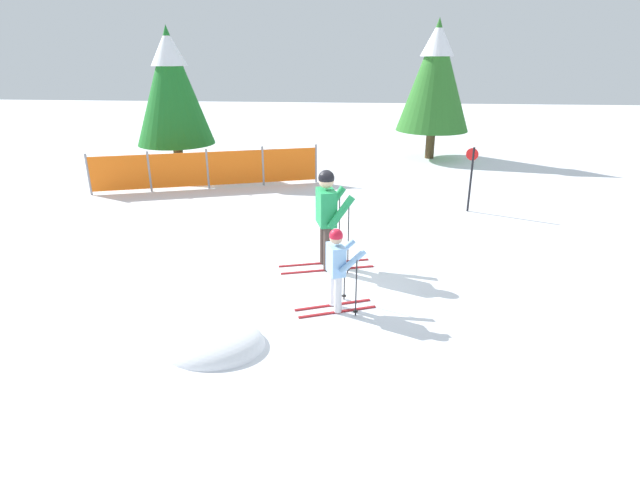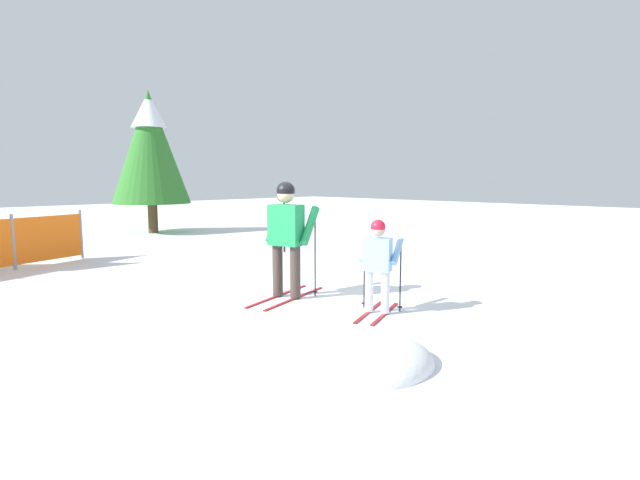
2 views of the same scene
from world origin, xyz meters
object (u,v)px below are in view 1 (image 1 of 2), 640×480
skier_child (337,263)px  conifer_near (436,74)px  safety_fence (208,169)px  trail_marker (471,173)px  conifer_far (171,84)px  skier_adult (327,211)px

skier_child → conifer_near: conifer_near is taller
skier_child → safety_fence: (-3.92, 6.55, -0.19)m
safety_fence → trail_marker: trail_marker is taller
conifer_far → conifer_near: 8.54m
skier_adult → skier_child: (0.26, -1.51, -0.29)m
safety_fence → conifer_far: (-1.46, 1.77, 2.09)m
safety_fence → trail_marker: size_ratio=3.85×
conifer_far → safety_fence: bearing=-50.4°
conifer_near → trail_marker: 6.57m
skier_adult → trail_marker: size_ratio=1.14×
conifer_far → conifer_near: bearing=20.8°
skier_adult → safety_fence: 6.25m
trail_marker → conifer_near: bearing=91.8°
safety_fence → conifer_near: (6.52, 4.80, 2.29)m
skier_adult → skier_child: size_ratio=1.39×
safety_fence → conifer_near: conifer_near is taller
skier_adult → conifer_far: (-5.13, 6.81, 1.60)m
skier_child → conifer_far: (-5.39, 8.32, 1.90)m
skier_child → conifer_near: size_ratio=0.27×
conifer_far → conifer_near: size_ratio=0.93×
safety_fence → trail_marker: bearing=-12.5°
conifer_far → trail_marker: bearing=-21.7°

